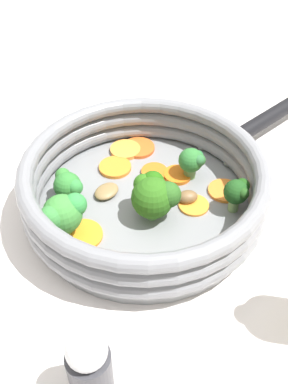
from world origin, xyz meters
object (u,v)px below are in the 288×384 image
(mushroom_piece_0, at_px, (188,197))
(carrot_slice_6, at_px, (176,174))
(broccoli_floret_0, at_px, (154,195))
(carrot_slice_7, at_px, (129,271))
(broccoli_floret_3, at_px, (192,161))
(broccoli_floret_4, at_px, (68,185))
(salt_shaker, at_px, (90,368))
(carrot_slice_1, at_px, (225,191))
(carrot_slice_3, at_px, (82,235))
(mushroom_piece_1, at_px, (107,191))
(skillet, at_px, (144,206))
(carrot_slice_5, at_px, (194,205))
(carrot_slice_8, at_px, (139,148))
(carrot_slice_0, at_px, (115,167))
(carrot_slice_2, at_px, (154,172))
(broccoli_floret_2, at_px, (237,192))
(carrot_slice_4, at_px, (125,150))
(broccoli_floret_1, at_px, (62,214))

(mushroom_piece_0, bearing_deg, carrot_slice_6, 57.11)
(broccoli_floret_0, bearing_deg, carrot_slice_7, -154.35)
(broccoli_floret_3, bearing_deg, carrot_slice_7, -163.20)
(broccoli_floret_3, bearing_deg, broccoli_floret_4, 149.50)
(salt_shaker, bearing_deg, broccoli_floret_3, 22.03)
(carrot_slice_1, bearing_deg, carrot_slice_3, 156.69)
(mushroom_piece_1, bearing_deg, broccoli_floret_4, 147.14)
(carrot_slice_6, distance_m, carrot_slice_7, 0.16)
(skillet, xyz_separation_m, broccoli_floret_4, (-0.06, 0.07, 0.03))
(carrot_slice_5, height_order, carrot_slice_8, carrot_slice_8)
(carrot_slice_0, xyz_separation_m, carrot_slice_1, (0.06, -0.13, -0.00))
(carrot_slice_2, relative_size, carrot_slice_7, 0.81)
(carrot_slice_2, height_order, salt_shaker, salt_shaker)
(carrot_slice_7, xyz_separation_m, broccoli_floret_2, (0.15, -0.03, 0.03))
(carrot_slice_3, bearing_deg, carrot_slice_6, -3.38)
(skillet, relative_size, broccoli_floret_3, 6.32)
(carrot_slice_4, height_order, broccoli_floret_1, broccoli_floret_1)
(broccoli_floret_1, relative_size, broccoli_floret_2, 1.32)
(carrot_slice_5, distance_m, mushroom_piece_1, 0.11)
(broccoli_floret_2, xyz_separation_m, mushroom_piece_0, (-0.03, 0.05, -0.02))
(carrot_slice_3, distance_m, carrot_slice_4, 0.16)
(carrot_slice_3, height_order, broccoli_floret_0, broccoli_floret_0)
(carrot_slice_3, xyz_separation_m, carrot_slice_5, (0.12, -0.06, -0.00))
(carrot_slice_1, xyz_separation_m, broccoli_floret_1, (-0.18, 0.09, 0.03))
(carrot_slice_0, bearing_deg, carrot_slice_4, 25.02)
(carrot_slice_8, bearing_deg, mushroom_piece_1, -159.75)
(broccoli_floret_3, relative_size, mushroom_piece_1, 1.27)
(carrot_slice_4, xyz_separation_m, mushroom_piece_1, (-0.07, -0.04, 0.00))
(carrot_slice_0, height_order, broccoli_floret_0, broccoli_floret_0)
(carrot_slice_6, relative_size, salt_shaker, 0.39)
(skillet, xyz_separation_m, carrot_slice_6, (0.06, 0.00, 0.01))
(carrot_slice_3, relative_size, carrot_slice_7, 1.11)
(carrot_slice_7, height_order, broccoli_floret_0, broccoli_floret_0)
(carrot_slice_1, height_order, mushroom_piece_1, mushroom_piece_1)
(carrot_slice_7, relative_size, mushroom_piece_1, 1.26)
(broccoli_floret_0, height_order, mushroom_piece_0, broccoli_floret_0)
(broccoli_floret_3, bearing_deg, broccoli_floret_1, 166.97)
(carrot_slice_0, height_order, carrot_slice_4, same)
(carrot_slice_6, distance_m, broccoli_floret_1, 0.16)
(broccoli_floret_1, height_order, broccoli_floret_2, broccoli_floret_1)
(carrot_slice_4, xyz_separation_m, carrot_slice_7, (-0.14, -0.14, -0.00))
(broccoli_floret_1, height_order, mushroom_piece_0, broccoli_floret_1)
(carrot_slice_2, height_order, carrot_slice_8, same)
(carrot_slice_6, bearing_deg, carrot_slice_7, -156.65)
(broccoli_floret_3, relative_size, mushroom_piece_0, 1.72)
(carrot_slice_1, height_order, broccoli_floret_3, broccoli_floret_3)
(carrot_slice_2, xyz_separation_m, broccoli_floret_2, (0.02, -0.11, 0.03))
(carrot_slice_3, relative_size, salt_shaker, 0.52)
(carrot_slice_1, relative_size, carrot_slice_2, 1.21)
(carrot_slice_1, bearing_deg, carrot_slice_6, 106.04)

